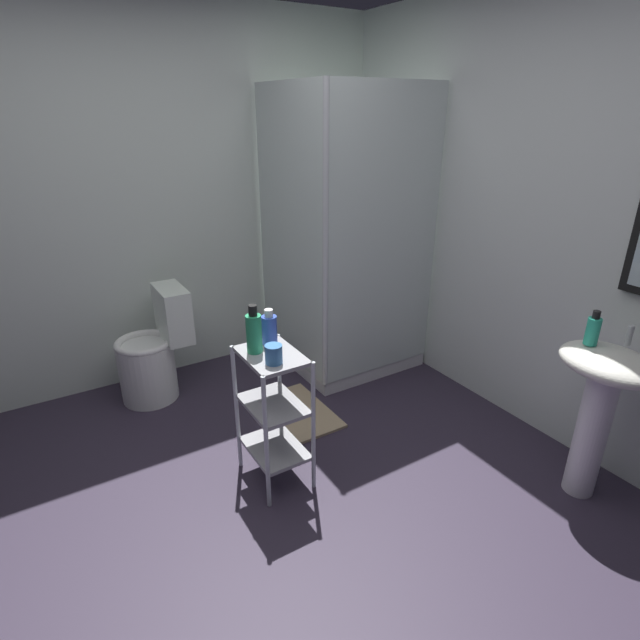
{
  "coord_description": "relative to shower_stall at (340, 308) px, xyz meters",
  "views": [
    {
      "loc": [
        1.65,
        -0.7,
        1.84
      ],
      "look_at": [
        -0.46,
        0.6,
        0.78
      ],
      "focal_mm": 27.95,
      "sensor_mm": 36.0,
      "label": 1
    }
  ],
  "objects": [
    {
      "name": "ground_plane",
      "position": [
        1.21,
        -1.23,
        -0.47
      ],
      "size": [
        4.2,
        4.2,
        0.02
      ],
      "primitive_type": "cube",
      "color": "#302839"
    },
    {
      "name": "wall_back",
      "position": [
        1.22,
        0.62,
        0.79
      ],
      "size": [
        4.2,
        0.14,
        2.5
      ],
      "color": "silver",
      "rests_on": "ground_plane"
    },
    {
      "name": "wall_left",
      "position": [
        -0.64,
        -1.23,
        0.79
      ],
      "size": [
        0.1,
        4.2,
        2.5
      ],
      "primitive_type": "cube",
      "color": "silver",
      "rests_on": "ground_plane"
    },
    {
      "name": "shower_stall",
      "position": [
        0.0,
        0.0,
        0.0
      ],
      "size": [
        0.92,
        0.92,
        2.0
      ],
      "color": "white",
      "rests_on": "ground_plane"
    },
    {
      "name": "pedestal_sink",
      "position": [
        1.82,
        0.29,
        0.12
      ],
      "size": [
        0.46,
        0.37,
        0.81
      ],
      "color": "white",
      "rests_on": "ground_plane"
    },
    {
      "name": "sink_faucet",
      "position": [
        1.82,
        0.41,
        0.4
      ],
      "size": [
        0.03,
        0.03,
        0.1
      ],
      "primitive_type": "cylinder",
      "color": "silver",
      "rests_on": "pedestal_sink"
    },
    {
      "name": "toilet",
      "position": [
        -0.27,
        -1.32,
        -0.15
      ],
      "size": [
        0.37,
        0.49,
        0.76
      ],
      "color": "white",
      "rests_on": "ground_plane"
    },
    {
      "name": "storage_cart",
      "position": [
        0.9,
        -1.01,
        -0.03
      ],
      "size": [
        0.38,
        0.28,
        0.74
      ],
      "color": "silver",
      "rests_on": "ground_plane"
    },
    {
      "name": "hand_soap_bottle",
      "position": [
        1.72,
        0.27,
        0.42
      ],
      "size": [
        0.06,
        0.06,
        0.17
      ],
      "color": "#2DBC99",
      "rests_on": "pedestal_sink"
    },
    {
      "name": "body_wash_bottle_green",
      "position": [
        0.83,
        -1.06,
        0.38
      ],
      "size": [
        0.08,
        0.08,
        0.25
      ],
      "color": "#299B63",
      "rests_on": "storage_cart"
    },
    {
      "name": "shampoo_bottle_blue",
      "position": [
        0.78,
        -0.96,
        0.36
      ],
      "size": [
        0.08,
        0.08,
        0.18
      ],
      "color": "#3250BB",
      "rests_on": "storage_cart"
    },
    {
      "name": "rinse_cup",
      "position": [
        0.99,
        -1.04,
        0.32
      ],
      "size": [
        0.08,
        0.08,
        0.09
      ],
      "primitive_type": "cylinder",
      "color": "#3870B2",
      "rests_on": "storage_cart"
    },
    {
      "name": "bath_mat",
      "position": [
        0.43,
        -0.62,
        -0.45
      ],
      "size": [
        0.6,
        0.4,
        0.02
      ],
      "primitive_type": "cube",
      "color": "tan",
      "rests_on": "ground_plane"
    }
  ]
}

